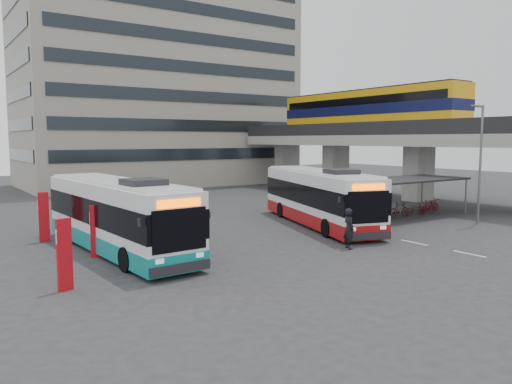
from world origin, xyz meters
TOP-DOWN VIEW (x-y plane):
  - ground at (0.00, 0.00)m, footprint 120.00×120.00m
  - viaduct at (17.00, 13.11)m, footprint 8.00×32.00m
  - bike_shelter at (8.50, 3.00)m, footprint 10.00×4.00m
  - office_block at (6.00, 36.00)m, footprint 30.00×15.00m
  - road_markings at (2.50, -3.00)m, footprint 0.15×7.60m
  - bus_main at (2.11, 3.74)m, footprint 6.09×12.16m
  - bus_teal at (-10.33, 3.61)m, footprint 3.20×12.04m
  - pedestrian at (-1.22, -2.15)m, footprint 0.64×0.80m
  - lamp_post at (10.53, -1.38)m, footprint 1.27×0.20m
  - sign_totem_south at (-13.86, -1.38)m, footprint 0.54×0.26m
  - sign_totem_mid at (-11.53, 2.88)m, footprint 0.48×0.29m
  - sign_totem_north at (-12.68, 7.67)m, footprint 0.54×0.27m

SIDE VIEW (x-z plane):
  - ground at x=0.00m, z-range 0.00..0.00m
  - road_markings at x=2.50m, z-range 0.00..0.01m
  - pedestrian at x=-1.22m, z-range 0.00..1.92m
  - sign_totem_mid at x=-11.53m, z-range 0.04..2.33m
  - sign_totem_south at x=-13.86m, z-range 0.04..2.53m
  - sign_totem_north at x=-12.68m, z-range 0.04..2.56m
  - bike_shelter at x=8.50m, z-range 0.09..2.63m
  - bus_teal at x=-10.33m, z-range -0.13..3.40m
  - bus_main at x=2.11m, z-range -0.13..3.41m
  - lamp_post at x=10.53m, z-range 0.50..7.71m
  - viaduct at x=17.00m, z-range 1.39..11.07m
  - office_block at x=6.00m, z-range 0.00..25.00m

